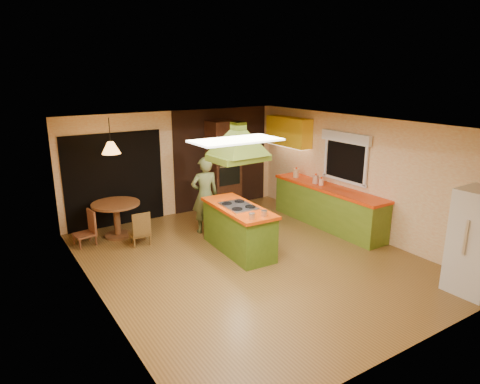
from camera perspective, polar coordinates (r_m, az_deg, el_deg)
ground at (r=8.05m, az=1.62°, el=-9.03°), size 6.50×6.50×0.00m
room_walls at (r=7.61m, az=1.69°, el=-0.45°), size 5.50×6.50×6.50m
ceiling_plane at (r=7.36m, az=1.77°, el=8.94°), size 6.50×6.50×0.00m
brick_panel at (r=10.91m, az=-2.48°, el=4.53°), size 2.64×0.03×2.50m
nook_opening at (r=9.89m, az=-16.35°, el=1.54°), size 2.20×0.03×2.10m
right_counter at (r=9.78m, az=11.57°, el=-1.88°), size 0.62×3.05×0.92m
upper_cabinets at (r=10.70m, az=6.48°, el=8.03°), size 0.34×1.40×0.70m
window_right at (r=9.51m, az=13.92°, el=5.61°), size 0.12×1.35×1.06m
fluor_panel at (r=5.77m, az=-0.52°, el=6.90°), size 1.20×0.60×0.03m
kitchen_island at (r=8.27m, az=-0.21°, el=-4.87°), size 0.82×1.85×0.92m
range_hood at (r=7.82m, az=-0.22°, el=7.52°), size 1.04×0.78×0.79m
man at (r=9.16m, az=-4.71°, el=-0.42°), size 0.66×0.49×1.66m
refrigerator at (r=7.60m, az=29.11°, el=-5.83°), size 0.71×0.67×1.67m
wall_oven at (r=10.65m, az=-2.22°, el=3.51°), size 0.75×0.61×2.23m
dining_table at (r=9.32m, az=-16.16°, el=-2.69°), size 0.99×0.99×0.74m
chair_left at (r=9.13m, az=-20.10°, el=-4.58°), size 0.43×0.43×0.70m
chair_near at (r=8.86m, az=-13.29°, el=-4.64°), size 0.40×0.40×0.70m
pendant_lamp at (r=8.99m, az=-16.83°, el=5.67°), size 0.42×0.42×0.24m
canister_large at (r=10.35m, az=7.50°, el=2.51°), size 0.18×0.18×0.21m
canister_medium at (r=9.85m, az=10.05°, el=1.68°), size 0.16×0.16×0.19m
canister_small at (r=9.73m, az=10.79°, el=1.32°), size 0.12×0.12×0.15m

